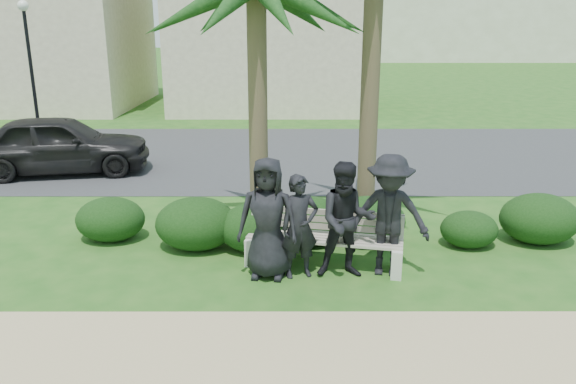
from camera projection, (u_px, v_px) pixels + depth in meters
name	position (u px, v px, depth m)	size (l,w,h in m)	color
ground	(307.00, 278.00, 8.17)	(160.00, 160.00, 0.00)	#1F5117
footpath	(312.00, 346.00, 6.45)	(30.00, 1.60, 0.01)	tan
asphalt_street	(297.00, 155.00, 15.83)	(160.00, 8.00, 0.01)	#2D2D30
stucco_bldg_left	(18.00, 21.00, 24.33)	(10.40, 8.40, 7.30)	#C1B291
stucco_bldg_right	(271.00, 21.00, 24.34)	(8.40, 8.40, 7.30)	#C1B291
street_lamp	(28.00, 42.00, 18.80)	(0.36, 0.36, 4.29)	black
park_bench	(324.00, 243.00, 8.48)	(2.45, 1.01, 0.82)	#A89B8D
man_a	(268.00, 218.00, 8.01)	(0.87, 0.57, 1.78)	black
man_b	(300.00, 227.00, 8.04)	(0.56, 0.37, 1.53)	black
man_c	(347.00, 220.00, 8.01)	(0.83, 0.65, 1.72)	black
man_d	(389.00, 216.00, 8.07)	(1.17, 0.67, 1.81)	black
hedge_a	(110.00, 218.00, 9.55)	(1.16, 0.96, 0.76)	black
hedge_b	(196.00, 222.00, 9.18)	(1.34, 1.11, 0.87)	black
hedge_c	(256.00, 226.00, 9.11)	(1.22, 1.01, 0.79)	black
hedge_d	(307.00, 219.00, 9.42)	(1.25, 1.03, 0.81)	black
hedge_e	(469.00, 228.00, 9.28)	(0.94, 0.78, 0.62)	black
hedge_f	(540.00, 217.00, 9.44)	(1.32, 1.09, 0.86)	black
hedge_extra	(369.00, 219.00, 9.42)	(1.25, 1.03, 0.81)	black
car_a	(59.00, 144.00, 13.68)	(1.71, 4.25, 1.45)	black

